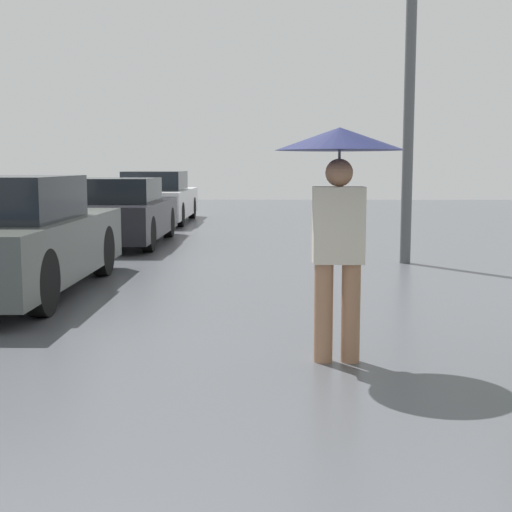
{
  "coord_description": "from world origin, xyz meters",
  "views": [
    {
      "loc": [
        -0.36,
        -0.68,
        1.46
      ],
      "look_at": [
        -0.44,
        4.54,
        0.8
      ],
      "focal_mm": 50.0,
      "sensor_mm": 36.0,
      "label": 1
    }
  ],
  "objects_px": {
    "parked_car_second": "(6,239)",
    "parked_car_farthest": "(157,199)",
    "street_lamp": "(410,86)",
    "parked_car_third": "(116,213)",
    "pedestrian": "(339,181)"
  },
  "relations": [
    {
      "from": "parked_car_second",
      "to": "parked_car_farthest",
      "type": "distance_m",
      "value": 10.36
    },
    {
      "from": "parked_car_farthest",
      "to": "street_lamp",
      "type": "xyz_separation_m",
      "value": [
        4.93,
        -7.73,
        2.01
      ]
    },
    {
      "from": "parked_car_second",
      "to": "street_lamp",
      "type": "height_order",
      "value": "street_lamp"
    },
    {
      "from": "parked_car_third",
      "to": "street_lamp",
      "type": "height_order",
      "value": "street_lamp"
    },
    {
      "from": "parked_car_third",
      "to": "parked_car_farthest",
      "type": "relative_size",
      "value": 0.89
    },
    {
      "from": "pedestrian",
      "to": "parked_car_farthest",
      "type": "xyz_separation_m",
      "value": [
        -3.36,
        13.2,
        -0.74
      ]
    },
    {
      "from": "parked_car_second",
      "to": "street_lamp",
      "type": "distance_m",
      "value": 6.06
    },
    {
      "from": "parked_car_second",
      "to": "parked_car_third",
      "type": "distance_m",
      "value": 5.2
    },
    {
      "from": "parked_car_third",
      "to": "street_lamp",
      "type": "distance_m",
      "value": 5.9
    },
    {
      "from": "parked_car_farthest",
      "to": "pedestrian",
      "type": "bearing_deg",
      "value": -75.71
    },
    {
      "from": "parked_car_farthest",
      "to": "street_lamp",
      "type": "bearing_deg",
      "value": -57.46
    },
    {
      "from": "pedestrian",
      "to": "parked_car_farthest",
      "type": "distance_m",
      "value": 13.64
    },
    {
      "from": "parked_car_farthest",
      "to": "parked_car_third",
      "type": "bearing_deg",
      "value": -89.82
    },
    {
      "from": "parked_car_second",
      "to": "parked_car_farthest",
      "type": "relative_size",
      "value": 0.94
    },
    {
      "from": "parked_car_farthest",
      "to": "parked_car_second",
      "type": "bearing_deg",
      "value": -90.83
    }
  ]
}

